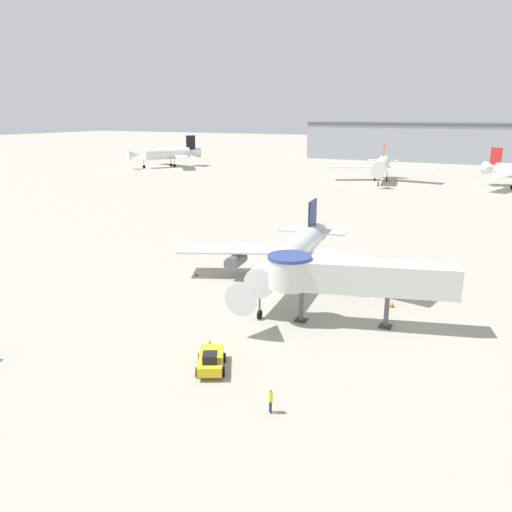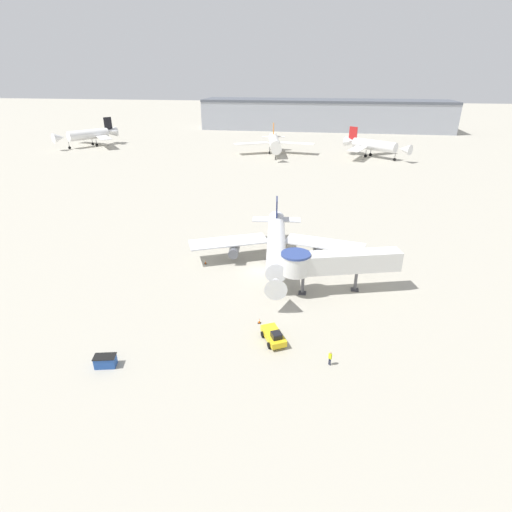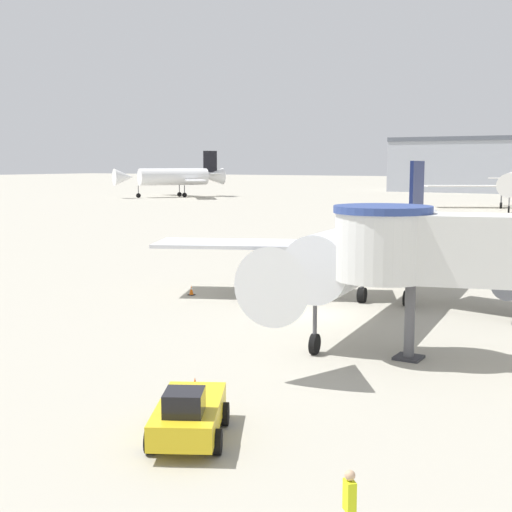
{
  "view_description": "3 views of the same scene",
  "coord_description": "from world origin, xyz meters",
  "px_view_note": "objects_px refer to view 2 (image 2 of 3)",
  "views": [
    {
      "loc": [
        23.38,
        -47.21,
        19.03
      ],
      "look_at": [
        -2.52,
        4.25,
        2.54
      ],
      "focal_mm": 35.0,
      "sensor_mm": 36.0,
      "label": 1
    },
    {
      "loc": [
        8.97,
        -56.38,
        29.11
      ],
      "look_at": [
        0.3,
        -3.82,
        4.42
      ],
      "focal_mm": 28.0,
      "sensor_mm": 36.0,
      "label": 2
    },
    {
      "loc": [
        16.9,
        -34.26,
        8.17
      ],
      "look_at": [
        -2.45,
        -1.99,
        3.26
      ],
      "focal_mm": 50.0,
      "sensor_mm": 36.0,
      "label": 3
    }
  ],
  "objects_px": {
    "main_airplane": "(276,245)",
    "ground_crew_marshaller": "(330,357)",
    "jet_bridge": "(332,262)",
    "traffic_cone_port_wing": "(205,262)",
    "background_jet_red_tail": "(373,145)",
    "background_jet_black_tail": "(89,134)",
    "service_container_blue": "(105,361)",
    "background_jet_orange_tail": "(274,142)",
    "pushback_tug_yellow": "(274,336)",
    "traffic_cone_starboard_wing": "(349,271)",
    "traffic_cone_near_nose": "(259,321)"
  },
  "relations": [
    {
      "from": "main_airplane",
      "to": "ground_crew_marshaller",
      "type": "relative_size",
      "value": 16.73
    },
    {
      "from": "jet_bridge",
      "to": "traffic_cone_port_wing",
      "type": "relative_size",
      "value": 26.72
    },
    {
      "from": "background_jet_red_tail",
      "to": "background_jet_black_tail",
      "type": "relative_size",
      "value": 0.9
    },
    {
      "from": "service_container_blue",
      "to": "background_jet_orange_tail",
      "type": "xyz_separation_m",
      "value": [
        3.24,
        123.26,
        3.98
      ]
    },
    {
      "from": "main_airplane",
      "to": "pushback_tug_yellow",
      "type": "height_order",
      "value": "main_airplane"
    },
    {
      "from": "jet_bridge",
      "to": "traffic_cone_starboard_wing",
      "type": "distance_m",
      "value": 8.33
    },
    {
      "from": "main_airplane",
      "to": "traffic_cone_starboard_wing",
      "type": "height_order",
      "value": "main_airplane"
    },
    {
      "from": "main_airplane",
      "to": "traffic_cone_port_wing",
      "type": "xyz_separation_m",
      "value": [
        -11.58,
        -1.77,
        -3.25
      ]
    },
    {
      "from": "background_jet_orange_tail",
      "to": "traffic_cone_near_nose",
      "type": "bearing_deg",
      "value": -93.55
    },
    {
      "from": "traffic_cone_port_wing",
      "to": "background_jet_orange_tail",
      "type": "height_order",
      "value": "background_jet_orange_tail"
    },
    {
      "from": "service_container_blue",
      "to": "pushback_tug_yellow",
      "type": "bearing_deg",
      "value": 22.73
    },
    {
      "from": "traffic_cone_starboard_wing",
      "to": "ground_crew_marshaller",
      "type": "relative_size",
      "value": 0.4
    },
    {
      "from": "jet_bridge",
      "to": "traffic_cone_port_wing",
      "type": "bearing_deg",
      "value": 147.29
    },
    {
      "from": "ground_crew_marshaller",
      "to": "traffic_cone_starboard_wing",
      "type": "bearing_deg",
      "value": 127.83
    },
    {
      "from": "main_airplane",
      "to": "background_jet_red_tail",
      "type": "relative_size",
      "value": 1.25
    },
    {
      "from": "jet_bridge",
      "to": "ground_crew_marshaller",
      "type": "bearing_deg",
      "value": -106.47
    },
    {
      "from": "ground_crew_marshaller",
      "to": "background_jet_orange_tail",
      "type": "relative_size",
      "value": 0.06
    },
    {
      "from": "traffic_cone_port_wing",
      "to": "background_jet_black_tail",
      "type": "bearing_deg",
      "value": 127.78
    },
    {
      "from": "main_airplane",
      "to": "pushback_tug_yellow",
      "type": "relative_size",
      "value": 6.61
    },
    {
      "from": "main_airplane",
      "to": "traffic_cone_port_wing",
      "type": "relative_size",
      "value": 46.83
    },
    {
      "from": "main_airplane",
      "to": "jet_bridge",
      "type": "distance_m",
      "value": 11.8
    },
    {
      "from": "traffic_cone_port_wing",
      "to": "ground_crew_marshaller",
      "type": "distance_m",
      "value": 30.09
    },
    {
      "from": "traffic_cone_near_nose",
      "to": "background_jet_red_tail",
      "type": "bearing_deg",
      "value": 77.75
    },
    {
      "from": "main_airplane",
      "to": "jet_bridge",
      "type": "bearing_deg",
      "value": -47.98
    },
    {
      "from": "service_container_blue",
      "to": "traffic_cone_starboard_wing",
      "type": "bearing_deg",
      "value": 44.55
    },
    {
      "from": "pushback_tug_yellow",
      "to": "traffic_cone_near_nose",
      "type": "relative_size",
      "value": 6.9
    },
    {
      "from": "jet_bridge",
      "to": "main_airplane",
      "type": "bearing_deg",
      "value": 122.24
    },
    {
      "from": "traffic_cone_starboard_wing",
      "to": "traffic_cone_near_nose",
      "type": "xyz_separation_m",
      "value": [
        -11.94,
        -15.93,
        -0.03
      ]
    },
    {
      "from": "pushback_tug_yellow",
      "to": "traffic_cone_starboard_wing",
      "type": "relative_size",
      "value": 6.26
    },
    {
      "from": "traffic_cone_near_nose",
      "to": "ground_crew_marshaller",
      "type": "distance_m",
      "value": 11.02
    },
    {
      "from": "traffic_cone_near_nose",
      "to": "background_jet_black_tail",
      "type": "relative_size",
      "value": 0.02
    },
    {
      "from": "traffic_cone_starboard_wing",
      "to": "background_jet_black_tail",
      "type": "xyz_separation_m",
      "value": [
        -103.55,
        102.95,
        4.56
      ]
    },
    {
      "from": "pushback_tug_yellow",
      "to": "traffic_cone_starboard_wing",
      "type": "height_order",
      "value": "pushback_tug_yellow"
    },
    {
      "from": "traffic_cone_port_wing",
      "to": "jet_bridge",
      "type": "bearing_deg",
      "value": -16.41
    },
    {
      "from": "traffic_cone_port_wing",
      "to": "traffic_cone_starboard_wing",
      "type": "bearing_deg",
      "value": 0.87
    },
    {
      "from": "traffic_cone_port_wing",
      "to": "background_jet_orange_tail",
      "type": "xyz_separation_m",
      "value": [
        -0.4,
        96.92,
        4.34
      ]
    },
    {
      "from": "ground_crew_marshaller",
      "to": "traffic_cone_near_nose",
      "type": "bearing_deg",
      "value": -171.12
    },
    {
      "from": "pushback_tug_yellow",
      "to": "traffic_cone_port_wing",
      "type": "relative_size",
      "value": 7.09
    },
    {
      "from": "ground_crew_marshaller",
      "to": "traffic_cone_port_wing",
      "type": "bearing_deg",
      "value": 178.27
    },
    {
      "from": "jet_bridge",
      "to": "pushback_tug_yellow",
      "type": "bearing_deg",
      "value": -133.08
    },
    {
      "from": "traffic_cone_near_nose",
      "to": "background_jet_red_tail",
      "type": "distance_m",
      "value": 116.07
    },
    {
      "from": "traffic_cone_starboard_wing",
      "to": "pushback_tug_yellow",
      "type": "bearing_deg",
      "value": -116.52
    },
    {
      "from": "pushback_tug_yellow",
      "to": "main_airplane",
      "type": "bearing_deg",
      "value": 68.02
    },
    {
      "from": "service_container_blue",
      "to": "background_jet_black_tail",
      "type": "height_order",
      "value": "background_jet_black_tail"
    },
    {
      "from": "background_jet_red_tail",
      "to": "background_jet_orange_tail",
      "type": "distance_m",
      "value": 36.55
    },
    {
      "from": "pushback_tug_yellow",
      "to": "background_jet_red_tail",
      "type": "bearing_deg",
      "value": 51.11
    },
    {
      "from": "pushback_tug_yellow",
      "to": "traffic_cone_starboard_wing",
      "type": "xyz_separation_m",
      "value": [
        9.68,
        19.39,
        -0.44
      ]
    },
    {
      "from": "traffic_cone_port_wing",
      "to": "background_jet_orange_tail",
      "type": "distance_m",
      "value": 97.02
    },
    {
      "from": "main_airplane",
      "to": "background_jet_black_tail",
      "type": "xyz_separation_m",
      "value": [
        -91.66,
        101.53,
        1.35
      ]
    },
    {
      "from": "pushback_tug_yellow",
      "to": "traffic_cone_near_nose",
      "type": "xyz_separation_m",
      "value": [
        -2.27,
        3.46,
        -0.48
      ]
    }
  ]
}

